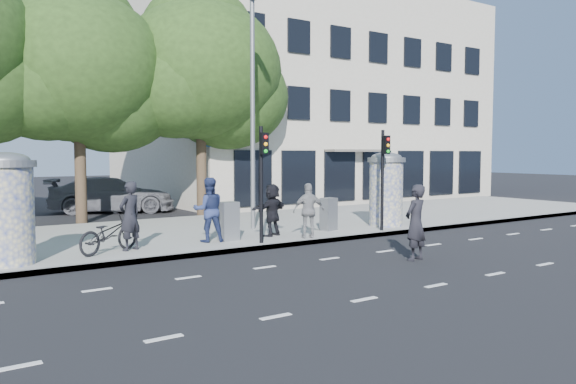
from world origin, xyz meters
TOP-DOWN VIEW (x-y plane):
  - ground at (0.00, 0.00)m, footprint 120.00×120.00m
  - sidewalk at (0.00, 7.50)m, footprint 40.00×8.00m
  - curb at (0.00, 3.55)m, footprint 40.00×0.10m
  - lane_dash_near at (0.00, -2.20)m, footprint 32.00×0.12m
  - lane_dash_far at (0.00, 1.40)m, footprint 32.00×0.12m
  - ad_column_left at (-7.20, 4.50)m, footprint 1.36×1.36m
  - ad_column_right at (5.20, 4.70)m, footprint 1.36×1.36m
  - traffic_pole_near at (-0.60, 3.79)m, footprint 0.22×0.31m
  - traffic_pole_far at (4.20, 3.79)m, footprint 0.22×0.31m
  - street_lamp at (0.80, 6.63)m, footprint 0.25×0.93m
  - tree_near_left at (-3.50, 12.70)m, footprint 6.80×6.80m
  - tree_center at (1.50, 12.30)m, footprint 7.00×7.00m
  - building at (12.00, 19.99)m, footprint 20.30×15.85m
  - ped_a at (-6.99, 4.56)m, footprint 0.91×0.76m
  - ped_b at (-4.19, 4.76)m, footprint 0.81×0.69m
  - ped_c at (-1.78, 4.90)m, footprint 1.09×0.95m
  - ped_e at (1.12, 3.85)m, footprint 1.14×0.89m
  - ped_f at (0.41, 4.85)m, footprint 1.63×1.05m
  - man_road at (1.73, 0.01)m, footprint 0.81×0.62m
  - bicycle at (-4.78, 4.71)m, footprint 1.47×2.03m
  - cabinet_left at (-1.18, 4.79)m, footprint 0.59×0.45m
  - cabinet_right at (2.70, 4.86)m, footprint 0.60×0.50m
  - car_right at (-1.25, 16.17)m, footprint 4.27×6.10m

SIDE VIEW (x-z plane):
  - ground at x=0.00m, z-range 0.00..0.00m
  - lane_dash_near at x=0.00m, z-range 0.00..0.01m
  - lane_dash_far at x=0.00m, z-range 0.00..0.01m
  - sidewalk at x=0.00m, z-range 0.00..0.15m
  - curb at x=0.00m, z-range -0.01..0.15m
  - bicycle at x=-4.78m, z-range 0.15..1.17m
  - cabinet_right at x=2.70m, z-range 0.15..1.25m
  - cabinet_left at x=-1.18m, z-range 0.15..1.31m
  - car_right at x=-1.25m, z-range 0.00..1.64m
  - ped_a at x=-6.99m, z-range 0.15..1.74m
  - ped_f at x=0.41m, z-range 0.15..1.81m
  - man_road at x=1.73m, z-range 0.00..1.97m
  - ped_e at x=1.12m, z-range 0.15..1.85m
  - ped_b at x=-4.19m, z-range 0.15..2.02m
  - ped_c at x=-1.78m, z-range 0.15..2.06m
  - ad_column_left at x=-7.20m, z-range 0.21..2.86m
  - ad_column_right at x=5.20m, z-range 0.21..2.86m
  - traffic_pole_near at x=-0.60m, z-range 0.53..3.93m
  - traffic_pole_far at x=4.20m, z-range 0.53..3.93m
  - street_lamp at x=0.80m, z-range 0.79..8.79m
  - building at x=12.00m, z-range -0.01..11.99m
  - tree_near_left at x=-3.50m, z-range 1.58..10.55m
  - tree_center at x=1.50m, z-range 1.66..10.96m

